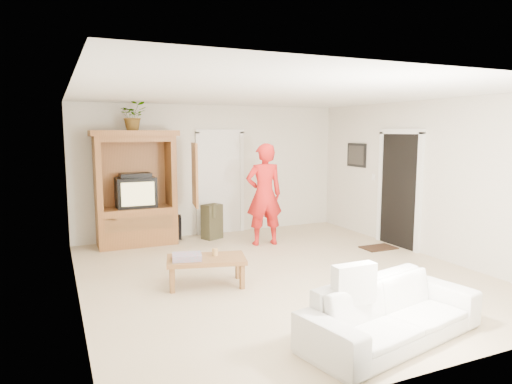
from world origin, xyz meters
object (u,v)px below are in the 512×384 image
man (264,195)px  sofa (392,312)px  armoire (137,196)px  coffee_table (206,261)px

man → sofa: (-0.49, -4.06, -0.64)m
man → sofa: bearing=91.1°
man → armoire: bearing=-16.3°
man → sofa: man is taller
man → coffee_table: (-1.68, -1.75, -0.59)m
man → coffee_table: man is taller
man → coffee_table: size_ratio=1.61×
armoire → coffee_table: armoire is taller
sofa → coffee_table: size_ratio=1.73×
armoire → coffee_table: 2.80m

